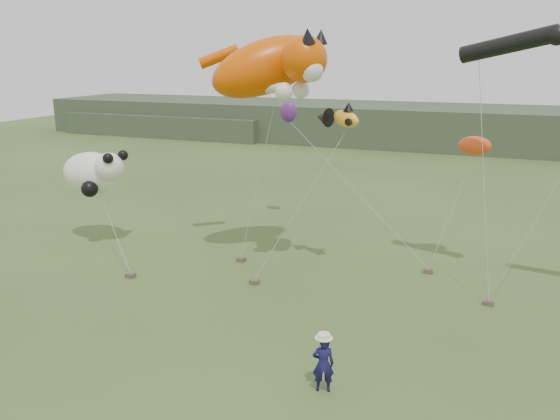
% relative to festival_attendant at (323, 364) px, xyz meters
% --- Properties ---
extents(ground, '(120.00, 120.00, 0.00)m').
position_rel_festival_attendant_xyz_m(ground, '(-2.31, 1.87, -0.83)').
color(ground, '#385123').
rests_on(ground, ground).
extents(headland, '(90.00, 13.00, 4.00)m').
position_rel_festival_attendant_xyz_m(headland, '(-5.42, 46.56, 1.09)').
color(headland, '#2D3D28').
rests_on(headland, ground).
extents(festival_attendant, '(0.70, 0.58, 1.66)m').
position_rel_festival_attendant_xyz_m(festival_attendant, '(0.00, 0.00, 0.00)').
color(festival_attendant, '#151142').
rests_on(festival_attendant, ground).
extents(sandbag_anchors, '(14.47, 5.35, 0.19)m').
position_rel_festival_attendant_xyz_m(sandbag_anchors, '(-3.02, 7.30, -0.73)').
color(sandbag_anchors, brown).
rests_on(sandbag_anchors, ground).
extents(cat_kite, '(6.43, 4.97, 3.57)m').
position_rel_festival_attendant_xyz_m(cat_kite, '(-4.88, 8.59, 7.77)').
color(cat_kite, '#D54B00').
rests_on(cat_kite, ground).
extents(fish_kite, '(2.17, 1.41, 1.07)m').
position_rel_festival_attendant_xyz_m(fish_kite, '(-2.12, 8.52, 5.79)').
color(fish_kite, '#F3A622').
rests_on(fish_kite, ground).
extents(panda_kite, '(3.57, 2.31, 2.22)m').
position_rel_festival_attendant_xyz_m(panda_kite, '(-14.14, 8.17, 2.72)').
color(panda_kite, white).
rests_on(panda_kite, ground).
extents(misc_kites, '(10.87, 4.26, 1.73)m').
position_rel_festival_attendant_xyz_m(misc_kites, '(-1.16, 13.10, 4.84)').
color(misc_kites, '#DA4413').
rests_on(misc_kites, ground).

